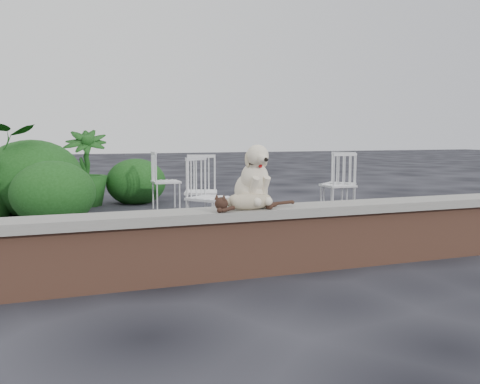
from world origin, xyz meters
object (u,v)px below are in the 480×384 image
object	(u,v)px
cat	(249,200)
chair_e	(166,181)
chair_c	(338,184)
chair_a	(209,197)
potted_plant_b	(85,168)
chair_b	(201,191)
dog	(251,175)
chair_d	(339,183)

from	to	relation	value
cat	chair_e	world-z (taller)	chair_e
chair_c	chair_a	bearing A→B (deg)	21.87
cat	chair_c	distance (m)	3.73
chair_a	cat	bearing A→B (deg)	-133.56
cat	chair_e	bearing A→B (deg)	80.78
chair_c	potted_plant_b	world-z (taller)	potted_plant_b
chair_a	chair_b	size ratio (longest dim) A/B	1.00
chair_e	chair_a	bearing A→B (deg)	-179.18
chair_c	potted_plant_b	xyz separation A→B (m)	(-3.46, 2.41, 0.18)
chair_a	potted_plant_b	xyz separation A→B (m)	(-1.18, 3.27, 0.18)
dog	chair_e	xyz separation A→B (m)	(0.16, 4.11, -0.39)
cat	chair_c	xyz separation A→B (m)	(2.51, 2.75, -0.19)
chair_b	chair_c	xyz separation A→B (m)	(2.18, 0.18, 0.00)
chair_b	cat	bearing A→B (deg)	-79.02
potted_plant_b	chair_a	bearing A→B (deg)	-70.23
chair_d	chair_e	bearing A→B (deg)	-160.01
chair_b	chair_d	world-z (taller)	same
cat	potted_plant_b	bearing A→B (deg)	94.32
chair_a	chair_b	world-z (taller)	same
chair_a	chair_b	xyz separation A→B (m)	(0.10, 0.69, 0.00)
chair_a	chair_e	world-z (taller)	same
cat	chair_a	distance (m)	1.91
chair_a	chair_d	distance (m)	2.62
chair_d	chair_c	bearing A→B (deg)	-77.22
cat	chair_b	bearing A→B (deg)	76.58
cat	chair_a	xyz separation A→B (m)	(0.23, 1.89, -0.19)
chair_a	dog	bearing A→B (deg)	-131.56
chair_b	chair_d	size ratio (longest dim) A/B	1.00
cat	chair_c	bearing A→B (deg)	41.55
chair_a	chair_e	size ratio (longest dim) A/B	1.00
potted_plant_b	dog	bearing A→B (deg)	-78.46
chair_a	chair_c	bearing A→B (deg)	-15.86
chair_d	cat	bearing A→B (deg)	-83.11
chair_b	chair_d	distance (m)	2.33
dog	cat	bearing A→B (deg)	-124.11
dog	cat	size ratio (longest dim) A/B	0.59
potted_plant_b	chair_c	bearing A→B (deg)	-34.85
chair_e	chair_c	bearing A→B (deg)	-122.54
chair_b	potted_plant_b	world-z (taller)	potted_plant_b
chair_a	chair_d	xyz separation A→B (m)	(2.41, 1.04, 0.00)
chair_e	potted_plant_b	distance (m)	1.50
chair_c	chair_b	bearing A→B (deg)	5.80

